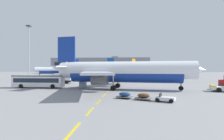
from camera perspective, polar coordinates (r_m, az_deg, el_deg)
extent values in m
plane|color=gray|center=(61.04, 21.99, -3.93)|extent=(400.00, 400.00, 0.00)
cube|color=yellow|center=(14.47, -12.06, -18.00)|extent=(0.24, 4.00, 0.01)
cube|color=yellow|center=(20.22, -6.87, -12.65)|extent=(0.24, 4.00, 0.01)
cube|color=yellow|center=(25.86, -4.21, -9.77)|extent=(0.24, 4.00, 0.01)
cube|color=yellow|center=(31.64, -2.52, -7.90)|extent=(0.24, 4.00, 0.01)
cube|color=yellow|center=(37.46, -1.36, -6.60)|extent=(0.24, 4.00, 0.01)
cube|color=yellow|center=(43.37, -0.51, -5.65)|extent=(0.24, 4.00, 0.01)
cube|color=yellow|center=(49.26, 0.13, -4.92)|extent=(0.24, 4.00, 0.01)
cube|color=yellow|center=(54.78, 0.60, -4.39)|extent=(0.24, 4.00, 0.01)
cube|color=yellow|center=(60.87, 1.02, -3.91)|extent=(0.24, 4.00, 0.01)
cube|color=yellow|center=(67.52, 1.40, -3.48)|extent=(0.24, 4.00, 0.01)
cube|color=yellow|center=(73.82, 1.69, -3.15)|extent=(0.24, 4.00, 0.01)
cube|color=yellow|center=(79.45, 1.91, -2.90)|extent=(0.24, 4.00, 0.01)
cube|color=yellow|center=(85.45, 2.11, -2.67)|extent=(0.24, 4.00, 0.01)
cube|color=yellow|center=(91.86, 2.30, -2.46)|extent=(0.24, 4.00, 0.01)
cube|color=yellow|center=(97.72, 2.45, -2.29)|extent=(0.24, 4.00, 0.01)
cube|color=yellow|center=(103.65, 2.58, -2.13)|extent=(0.24, 4.00, 0.01)
cube|color=#B21414|center=(40.59, -0.88, -6.06)|extent=(8.00, 0.40, 0.01)
cylinder|color=white|center=(40.59, 3.93, 0.02)|extent=(30.34, 7.81, 3.80)
cylinder|color=navy|center=(40.61, 3.93, -1.46)|extent=(24.75, 6.75, 3.50)
cone|color=white|center=(41.13, 25.14, -0.02)|extent=(3.97, 4.16, 3.72)
cone|color=white|center=(45.68, -16.01, 0.64)|extent=(4.60, 3.76, 3.23)
cube|color=#192333|center=(40.92, 23.71, 0.92)|extent=(1.97, 3.04, 0.60)
cube|color=navy|center=(45.11, -14.05, 6.28)|extent=(4.41, 0.95, 6.00)
cube|color=white|center=(48.05, -13.09, 0.97)|extent=(4.03, 6.77, 0.24)
cube|color=white|center=(42.37, -16.83, 1.04)|extent=(4.03, 6.77, 0.24)
cube|color=#B7BCC6|center=(49.66, 0.85, -0.46)|extent=(12.00, 17.33, 0.36)
cube|color=#B7BCC6|center=(33.20, -5.08, -0.89)|extent=(8.11, 17.62, 0.36)
cylinder|color=#4C4F54|center=(46.81, -0.07, -2.29)|extent=(3.45, 2.51, 2.10)
cylinder|color=black|center=(46.49, 1.86, -2.31)|extent=(0.36, 1.78, 1.79)
cylinder|color=#4C4F54|center=(36.17, -3.87, -3.08)|extent=(3.45, 2.51, 2.10)
cylinder|color=black|center=(35.75, -1.40, -3.12)|extent=(0.36, 1.78, 1.79)
cylinder|color=gray|center=(40.65, 20.78, -3.50)|extent=(0.28, 0.28, 2.67)
cylinder|color=black|center=(40.76, 20.78, -5.37)|extent=(1.02, 0.41, 0.99)
cylinder|color=gray|center=(43.57, 1.83, -3.18)|extent=(0.28, 0.28, 2.61)
cylinder|color=black|center=(44.02, 1.92, -4.84)|extent=(1.14, 0.49, 1.10)
cylinder|color=black|center=(43.33, 1.75, -4.93)|extent=(1.14, 0.49, 1.10)
cylinder|color=gray|center=(38.49, 0.40, -3.65)|extent=(0.28, 0.28, 2.61)
cylinder|color=black|center=(38.94, 0.50, -5.53)|extent=(1.14, 0.49, 1.10)
cylinder|color=black|center=(38.26, 0.29, -5.63)|extent=(1.14, 0.49, 1.10)
cube|color=yellow|center=(42.10, 28.98, -4.35)|extent=(1.12, 2.60, 0.24)
cylinder|color=black|center=(41.00, 30.44, -5.42)|extent=(0.96, 0.55, 0.90)
cylinder|color=black|center=(43.69, 29.44, -5.06)|extent=(0.96, 0.55, 0.90)
cylinder|color=silver|center=(96.71, -7.16, -0.21)|extent=(25.13, 5.76, 3.15)
cylinder|color=#0F479E|center=(96.72, -7.16, -0.72)|extent=(20.49, 5.02, 2.90)
cone|color=silver|center=(101.26, -13.88, -0.19)|extent=(3.21, 3.37, 3.08)
cone|color=silver|center=(93.50, 0.47, 0.02)|extent=(3.74, 3.03, 2.68)
cube|color=#192333|center=(100.89, -13.43, 0.12)|extent=(1.57, 2.49, 0.50)
cube|color=#0F479E|center=(93.82, -0.41, 2.26)|extent=(3.66, 0.68, 4.97)
cube|color=silver|center=(91.06, -0.37, 0.16)|extent=(3.20, 5.55, 0.20)
cube|color=silver|center=(96.26, 0.24, 0.17)|extent=(3.20, 5.55, 0.20)
cube|color=#B7BCC6|center=(89.01, -6.54, -0.51)|extent=(9.62, 14.43, 0.30)
cube|color=#B7BCC6|center=(102.53, -4.19, -0.39)|extent=(7.09, 14.62, 0.30)
cylinder|color=#4C4F54|center=(91.37, -6.00, -1.24)|extent=(2.82, 2.01, 1.74)
cylinder|color=black|center=(91.76, -6.80, -1.23)|extent=(0.26, 1.48, 1.48)
cylinder|color=#4C4F54|center=(100.12, -4.49, -1.10)|extent=(2.82, 2.01, 1.74)
cylinder|color=black|center=(100.48, -5.22, -1.09)|extent=(0.26, 1.48, 1.48)
cylinder|color=gray|center=(100.24, -12.53, -1.36)|extent=(0.23, 0.23, 2.21)
cylinder|color=black|center=(100.28, -12.52, -1.99)|extent=(0.84, 0.32, 0.82)
cylinder|color=gray|center=(94.20, -6.60, -1.45)|extent=(0.23, 0.23, 2.16)
cylinder|color=black|center=(93.96, -6.66, -2.12)|extent=(0.94, 0.38, 0.91)
cylinder|color=black|center=(94.51, -6.55, -2.10)|extent=(0.94, 0.38, 0.91)
cylinder|color=gray|center=(98.31, -5.85, -1.38)|extent=(0.23, 0.23, 2.16)
cylinder|color=black|center=(98.07, -5.90, -2.01)|extent=(0.94, 0.38, 0.91)
cylinder|color=black|center=(98.63, -5.80, -2.00)|extent=(0.94, 0.38, 0.91)
cylinder|color=silver|center=(130.07, -16.88, 0.11)|extent=(27.02, 13.67, 3.50)
cylinder|color=navy|center=(130.08, -16.87, -0.32)|extent=(22.13, 11.47, 3.22)
cone|color=silver|center=(130.71, -22.97, 0.10)|extent=(4.28, 4.39, 3.43)
cone|color=silver|center=(130.98, -10.51, 0.31)|extent=(4.71, 4.21, 2.98)
cube|color=#192333|center=(130.61, -22.54, 0.37)|extent=(2.35, 2.99, 0.55)
cube|color=navy|center=(130.86, -11.22, 2.10)|extent=(3.88, 1.83, 5.53)
cube|color=silver|center=(127.94, -10.79, 0.43)|extent=(4.95, 6.57, 0.22)
cube|color=silver|center=(133.80, -11.07, 0.43)|extent=(4.95, 6.57, 0.22)
cube|color=#B7BCC6|center=(122.32, -15.13, -0.11)|extent=(5.18, 15.86, 0.33)
cube|color=#B7BCC6|center=(137.98, -15.38, -0.06)|extent=(13.67, 14.68, 0.33)
cylinder|color=#4C4F54|center=(125.11, -15.12, -0.71)|extent=(3.46, 2.90, 1.94)
cylinder|color=black|center=(125.06, -15.79, -0.71)|extent=(0.72, 1.57, 1.65)
cylinder|color=#4C4F54|center=(135.24, -15.28, -0.63)|extent=(3.46, 2.90, 1.94)
cylinder|color=black|center=(135.19, -15.90, -0.63)|extent=(0.72, 1.57, 1.65)
cylinder|color=gray|center=(130.48, -21.70, -0.90)|extent=(0.26, 0.26, 2.46)
cylinder|color=black|center=(130.52, -21.69, -1.44)|extent=(0.94, 0.58, 0.91)
cylinder|color=gray|center=(127.73, -16.04, -0.91)|extent=(0.26, 0.26, 2.41)
cylinder|color=black|center=(127.44, -16.03, -1.45)|extent=(1.06, 0.68, 1.01)
cylinder|color=black|center=(128.09, -16.04, -1.44)|extent=(1.06, 0.68, 1.01)
cylinder|color=gray|center=(132.52, -16.08, -0.86)|extent=(0.26, 0.26, 2.41)
cylinder|color=black|center=(132.23, -16.08, -1.38)|extent=(1.06, 0.68, 1.01)
cylinder|color=black|center=(132.87, -16.09, -1.38)|extent=(1.06, 0.68, 1.01)
cylinder|color=silver|center=(121.28, 3.39, 0.20)|extent=(19.25, 26.21, 3.67)
cylinder|color=orange|center=(121.29, 3.39, -0.28)|extent=(16.00, 21.55, 3.38)
cone|color=silver|center=(109.72, -1.00, 0.18)|extent=(4.87, 4.81, 3.60)
cone|color=silver|center=(134.00, 7.14, 0.41)|extent=(4.85, 5.11, 3.12)
cube|color=#192333|center=(110.51, -0.67, 0.51)|extent=(3.15, 2.82, 0.58)
cube|color=orange|center=(132.63, 6.76, 2.26)|extent=(2.66, 3.73, 5.80)
cube|color=silver|center=(131.54, 8.06, 0.53)|extent=(6.86, 6.01, 0.23)
cube|color=silver|center=(134.79, 5.80, 0.53)|extent=(6.86, 6.01, 0.23)
cube|color=#B7BCC6|center=(120.01, 7.65, -0.03)|extent=(13.57, 15.93, 0.35)
cube|color=#B7BCC6|center=(129.24, 1.39, 0.01)|extent=(17.07, 8.62, 0.35)
cylinder|color=#4C4F54|center=(121.67, 6.52, -0.68)|extent=(3.41, 3.70, 2.03)
cylinder|color=black|center=(120.37, 6.12, -0.69)|extent=(1.50, 1.06, 1.73)
cylinder|color=#4C4F54|center=(127.64, 2.47, -0.63)|extent=(3.41, 3.70, 2.03)
cylinder|color=black|center=(126.40, 2.06, -0.64)|extent=(1.50, 1.06, 1.73)
cylinder|color=gray|center=(112.12, -0.01, -1.04)|extent=(0.27, 0.27, 2.58)
cylinder|color=black|center=(112.16, -0.01, -1.70)|extent=(0.76, 0.95, 0.96)
cylinder|color=gray|center=(121.48, 4.88, -0.92)|extent=(0.27, 0.27, 2.52)
cylinder|color=black|center=(121.33, 5.01, -1.52)|extent=(0.87, 1.07, 1.06)
cylinder|color=black|center=(121.71, 4.75, -1.51)|extent=(0.87, 1.07, 1.06)
cylinder|color=gray|center=(124.34, 2.95, -0.89)|extent=(0.27, 0.27, 2.52)
cylinder|color=black|center=(124.18, 3.08, -1.47)|extent=(0.87, 1.07, 1.06)
cylinder|color=black|center=(124.58, 2.83, -1.47)|extent=(0.87, 1.07, 1.06)
cube|color=silver|center=(47.08, -22.00, -3.19)|extent=(12.02, 2.79, 2.70)
cube|color=#192333|center=(47.07, -22.00, -2.94)|extent=(11.06, 2.83, 1.00)
cube|color=black|center=(47.02, -22.01, -1.69)|extent=(12.04, 2.81, 0.20)
cylinder|color=black|center=(46.70, -16.77, -4.62)|extent=(1.00, 0.33, 1.00)
cylinder|color=black|center=(44.22, -18.08, -4.90)|extent=(1.00, 0.33, 1.00)
cylinder|color=black|center=(50.07, -24.96, -4.30)|extent=(1.00, 0.33, 1.00)
cylinder|color=black|center=(47.77, -26.60, -4.53)|extent=(1.00, 0.33, 1.00)
cube|color=black|center=(58.16, -16.15, -3.40)|extent=(7.34, 3.74, 0.60)
cube|color=#194799|center=(58.54, -18.38, -2.54)|extent=(2.79, 2.73, 1.10)
cube|color=#192333|center=(58.78, -19.48, -2.44)|extent=(0.44, 1.89, 0.64)
cube|color=silver|center=(57.94, -15.19, -2.07)|extent=(5.14, 3.29, 2.10)
cylinder|color=black|center=(57.42, -18.56, -3.71)|extent=(1.00, 0.46, 0.96)
cylinder|color=black|center=(59.77, -18.08, -3.55)|extent=(1.00, 0.46, 0.96)
cylinder|color=black|center=(56.67, -14.11, -3.76)|extent=(1.00, 0.46, 0.96)
cylinder|color=black|center=(59.04, -13.80, -3.59)|extent=(1.00, 0.46, 0.96)
cube|color=#192333|center=(46.07, 31.55, -3.25)|extent=(1.10, 1.64, 0.64)
cylinder|color=black|center=(47.81, 31.03, -4.57)|extent=(0.96, 0.76, 0.96)
cube|color=silver|center=(26.43, 16.32, -8.56)|extent=(2.94, 2.30, 0.44)
cube|color=black|center=(26.51, 14.93, -7.66)|extent=(0.55, 1.08, 0.56)
cylinder|color=black|center=(26.98, 18.53, -8.77)|extent=(0.59, 0.38, 0.56)
cylinder|color=black|center=(25.62, 18.02, -9.26)|extent=(0.59, 0.38, 0.56)
cylinder|color=black|center=(27.33, 14.72, -8.65)|extent=(0.59, 0.38, 0.56)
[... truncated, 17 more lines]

